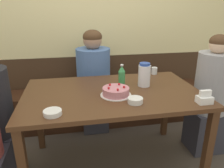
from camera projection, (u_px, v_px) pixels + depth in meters
ground_plane at (113, 164)px, 2.15m from camera, size 12.00×12.00×0.00m
back_wall at (97, 24)px, 2.69m from camera, size 4.80×0.04×2.50m
bench_seat at (101, 106)px, 2.83m from camera, size 2.71×0.38×0.47m
dining_table at (113, 100)px, 1.91m from camera, size 1.51×0.93×0.77m
birthday_cake at (116, 92)px, 1.79m from camera, size 0.26×0.26×0.09m
water_pitcher at (144, 75)px, 1.98m from camera, size 0.11×0.11×0.22m
soju_bottle at (122, 76)px, 2.00m from camera, size 0.06×0.06×0.20m
napkin_holder at (205, 98)px, 1.65m from camera, size 0.11×0.08×0.11m
bowl_soup_white at (53, 113)px, 1.48m from camera, size 0.12×0.12×0.03m
bowl_rice_small at (135, 100)px, 1.66m from camera, size 0.12×0.12×0.04m
glass_water_tall at (154, 71)px, 2.35m from camera, size 0.06×0.06×0.07m
person_teal_shirt at (210, 99)px, 2.20m from camera, size 0.34×0.33×1.22m
person_grey_tee at (94, 82)px, 2.59m from camera, size 0.39×0.39×1.22m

